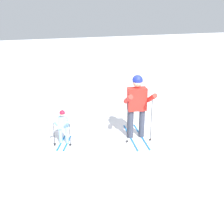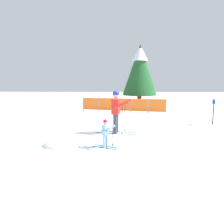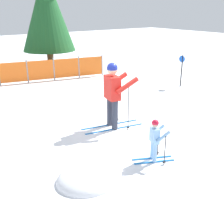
# 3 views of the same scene
# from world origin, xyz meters

# --- Properties ---
(ground_plane) EXTENTS (60.00, 60.00, 0.00)m
(ground_plane) POSITION_xyz_m (0.00, 0.00, 0.00)
(ground_plane) COLOR white
(skier_adult) EXTENTS (1.79, 0.89, 1.86)m
(skier_adult) POSITION_xyz_m (-0.15, 0.06, 1.12)
(skier_adult) COLOR #1966B2
(skier_adult) RESTS_ON ground_plane
(skier_child) EXTENTS (0.93, 0.61, 0.99)m
(skier_child) POSITION_xyz_m (-0.53, -2.00, 0.57)
(skier_child) COLOR #1966B2
(skier_child) RESTS_ON ground_plane
(safety_fence) EXTENTS (5.94, 1.39, 1.05)m
(safety_fence) POSITION_xyz_m (0.32, 6.27, 0.52)
(safety_fence) COLOR gray
(safety_fence) RESTS_ON ground_plane
(conifer_far) EXTENTS (2.72, 2.72, 5.05)m
(conifer_far) POSITION_xyz_m (1.70, 8.24, 3.12)
(conifer_far) COLOR #4C3823
(conifer_far) RESTS_ON ground_plane
(trail_marker) EXTENTS (0.05, 0.28, 1.34)m
(trail_marker) POSITION_xyz_m (4.82, 1.89, 0.83)
(trail_marker) COLOR black
(trail_marker) RESTS_ON ground_plane
(snow_mound) EXTENTS (1.37, 1.17, 0.55)m
(snow_mound) POSITION_xyz_m (-2.08, -1.77, 0.00)
(snow_mound) COLOR white
(snow_mound) RESTS_ON ground_plane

